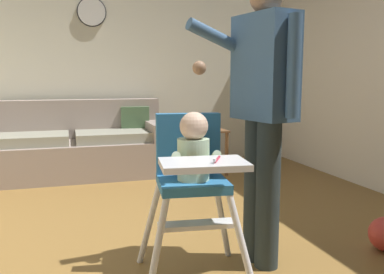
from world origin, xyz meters
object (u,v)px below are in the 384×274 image
(sippy_cup, at_px, (206,125))
(wall_clock, at_px, (92,12))
(couch, at_px, (73,147))
(adult_standing, at_px, (263,109))
(high_chair, at_px, (193,165))
(side_table, at_px, (208,141))

(sippy_cup, height_order, wall_clock, wall_clock)
(couch, xyz_separation_m, adult_standing, (1.04, -2.70, 0.61))
(adult_standing, bearing_deg, couch, -80.56)
(high_chair, distance_m, sippy_cup, 2.60)
(wall_clock, bearing_deg, high_chair, -84.70)
(high_chair, xyz_separation_m, adult_standing, (0.45, 0.09, 0.29))
(side_table, bearing_deg, sippy_cup, 180.00)
(wall_clock, bearing_deg, sippy_cup, -34.46)
(high_chair, bearing_deg, side_table, 165.99)
(couch, distance_m, wall_clock, 1.68)
(side_table, height_order, wall_clock, wall_clock)
(couch, bearing_deg, side_table, 76.94)
(high_chair, distance_m, adult_standing, 0.54)
(side_table, xyz_separation_m, sippy_cup, (-0.02, 0.00, 0.19))
(couch, xyz_separation_m, high_chair, (0.59, -2.79, 0.32))
(high_chair, xyz_separation_m, wall_clock, (-0.30, 3.27, 1.27))
(couch, relative_size, side_table, 4.08)
(sippy_cup, distance_m, wall_clock, 1.99)
(couch, relative_size, wall_clock, 5.97)
(sippy_cup, bearing_deg, wall_clock, 145.54)
(couch, bearing_deg, wall_clock, 149.07)
(couch, xyz_separation_m, sippy_cup, (1.49, -0.35, 0.24))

